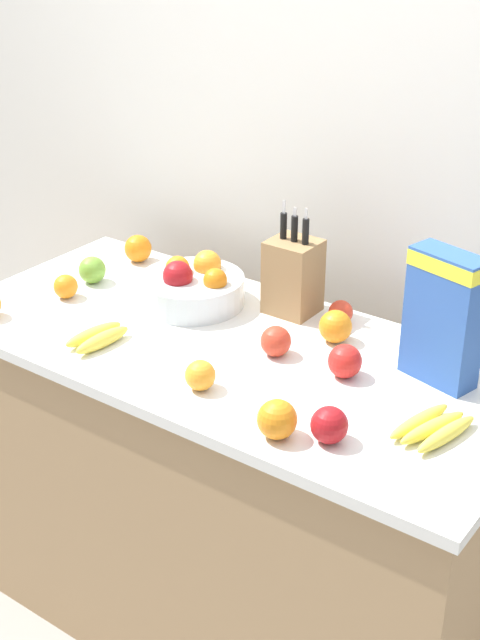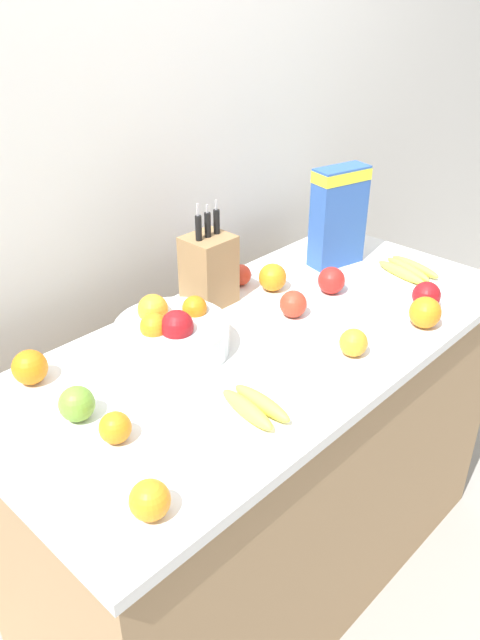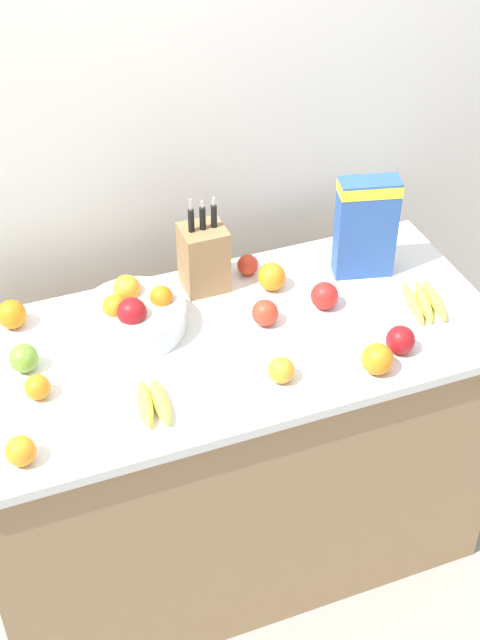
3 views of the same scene
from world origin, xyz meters
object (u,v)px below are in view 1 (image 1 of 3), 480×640
object	(u,v)px
orange_near_bowl	(66,286)
apple_middle	(276,341)
banana_bunch_right	(433,427)
apple_rear	(345,361)
fruit_bowl	(192,287)
cereal_box	(444,313)
orange_mid_right	(277,419)
orange_by_cereal	(200,375)
knife_block	(293,276)
apple_near_bananas	(92,270)
apple_front	(329,425)
apple_leftmost	(341,312)
banana_bunch_left	(98,337)
orange_back_center	(335,326)
orange_front_right	(138,248)

from	to	relation	value
orange_near_bowl	apple_middle	bearing A→B (deg)	6.08
banana_bunch_right	apple_rear	bearing A→B (deg)	159.79
fruit_bowl	banana_bunch_right	distance (m)	0.85
banana_bunch_right	cereal_box	bearing A→B (deg)	112.62
cereal_box	apple_rear	bearing A→B (deg)	-133.21
orange_mid_right	orange_by_cereal	size ratio (longest dim) A/B	1.20
orange_near_bowl	apple_rear	bearing A→B (deg)	5.34
orange_mid_right	orange_by_cereal	bearing A→B (deg)	167.02
knife_block	apple_near_bananas	size ratio (longest dim) A/B	3.91
apple_front	knife_block	bearing A→B (deg)	130.12
apple_rear	orange_near_bowl	size ratio (longest dim) A/B	1.19
cereal_box	apple_leftmost	bearing A→B (deg)	174.62
banana_bunch_left	orange_near_bowl	size ratio (longest dim) A/B	2.67
apple_leftmost	orange_back_center	bearing A→B (deg)	-67.36
cereal_box	apple_front	size ratio (longest dim) A/B	3.98
cereal_box	orange_mid_right	size ratio (longest dim) A/B	3.70
banana_bunch_right	orange_near_bowl	world-z (taller)	orange_near_bowl
apple_front	orange_mid_right	world-z (taller)	orange_mid_right
orange_near_bowl	orange_mid_right	world-z (taller)	orange_mid_right
knife_block	orange_mid_right	world-z (taller)	knife_block
apple_front	orange_front_right	world-z (taller)	orange_front_right
orange_by_cereal	fruit_bowl	bearing A→B (deg)	131.06
fruit_bowl	orange_front_right	distance (m)	0.35
orange_back_center	orange_by_cereal	bearing A→B (deg)	-108.96
apple_middle	orange_by_cereal	xyz separation A→B (m)	(-0.05, -0.24, -0.00)
orange_back_center	cereal_box	bearing A→B (deg)	-4.02
banana_bunch_right	orange_front_right	bearing A→B (deg)	163.52
apple_rear	apple_middle	world-z (taller)	apple_rear
fruit_bowl	orange_near_bowl	bearing A→B (deg)	-149.83
apple_rear	apple_near_bananas	distance (m)	0.87
knife_block	orange_mid_right	xyz separation A→B (m)	(0.30, -0.53, -0.06)
banana_bunch_left	apple_leftmost	distance (m)	0.64
banana_bunch_right	apple_rear	size ratio (longest dim) A/B	2.52
banana_bunch_right	apple_middle	bearing A→B (deg)	168.83
orange_front_right	knife_block	bearing A→B (deg)	-1.33
orange_by_cereal	orange_mid_right	bearing A→B (deg)	-12.98
orange_back_center	apple_near_bananas	bearing A→B (deg)	-172.48
apple_rear	apple_middle	bearing A→B (deg)	-177.22
apple_rear	apple_near_bananas	bearing A→B (deg)	177.41
orange_front_right	apple_near_bananas	bearing A→B (deg)	-90.44
apple_leftmost	orange_by_cereal	xyz separation A→B (m)	(-0.09, -0.48, 0.00)
apple_front	orange_by_cereal	size ratio (longest dim) A/B	1.12
apple_front	apple_middle	world-z (taller)	apple_front
apple_leftmost	orange_front_right	size ratio (longest dim) A/B	0.78
banana_bunch_right	orange_near_bowl	bearing A→B (deg)	178.91
apple_near_bananas	orange_front_right	size ratio (longest dim) A/B	0.94
banana_bunch_right	apple_rear	distance (m)	0.29
apple_rear	apple_near_bananas	world-z (taller)	apple_rear
fruit_bowl	orange_near_bowl	distance (m)	0.36
orange_near_bowl	orange_front_right	bearing A→B (deg)	92.07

